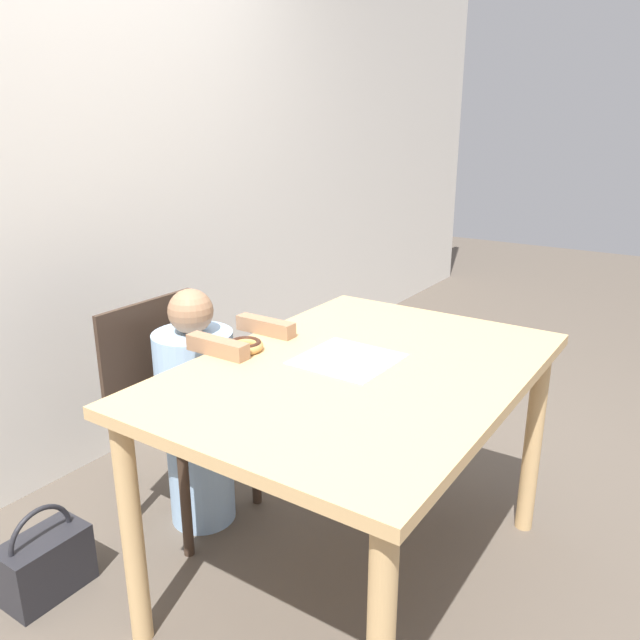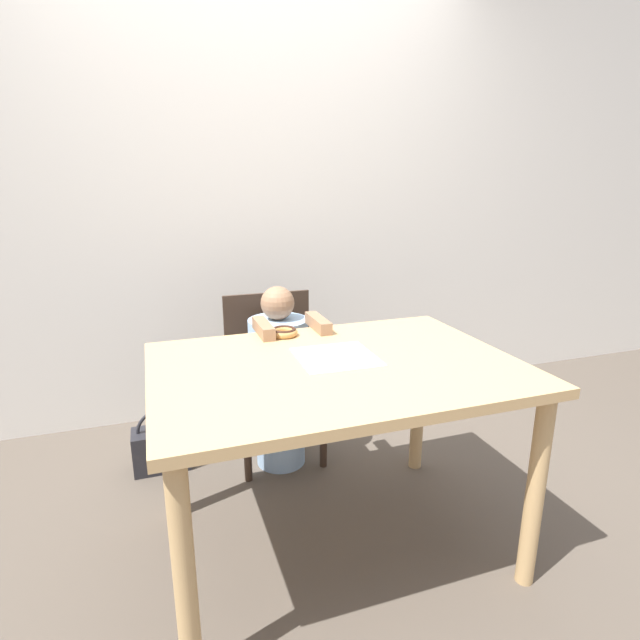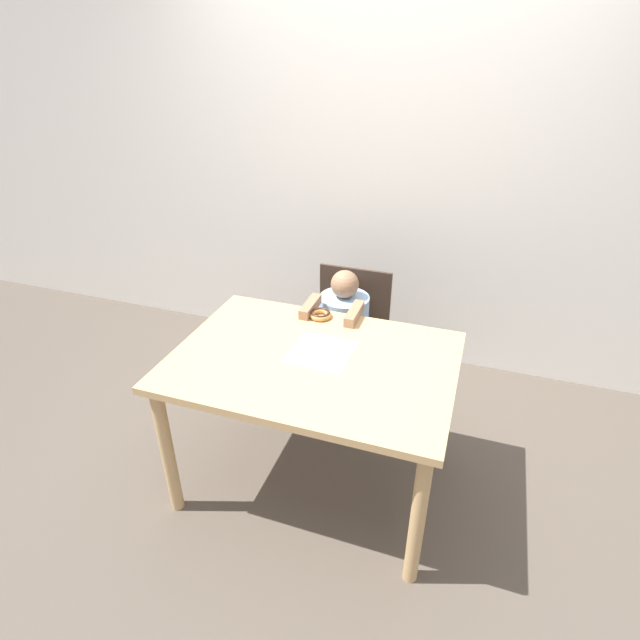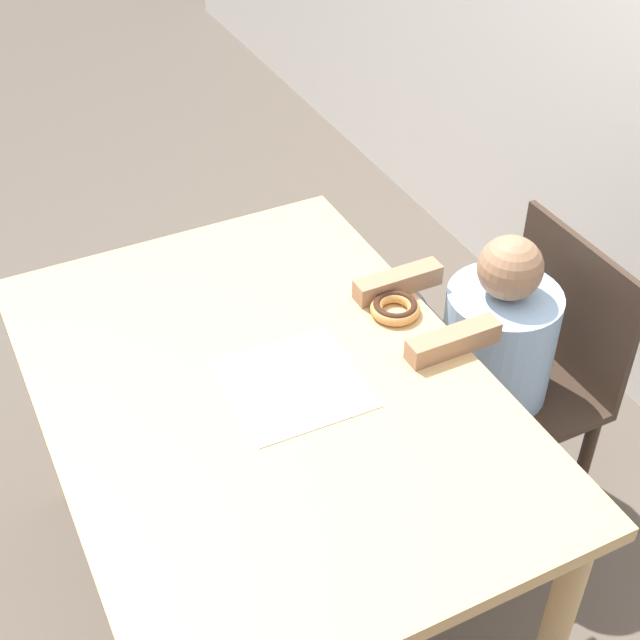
# 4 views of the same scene
# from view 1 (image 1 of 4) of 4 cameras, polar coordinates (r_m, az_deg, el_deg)

# --- Properties ---
(ground_plane) EXTENTS (12.00, 12.00, 0.00)m
(ground_plane) POSITION_cam_1_polar(r_m,az_deg,el_deg) (2.21, 3.29, -22.22)
(ground_plane) COLOR brown
(wall_back) EXTENTS (8.00, 0.05, 2.50)m
(wall_back) POSITION_cam_1_polar(r_m,az_deg,el_deg) (2.64, -22.93, 12.74)
(wall_back) COLOR silver
(wall_back) RESTS_ON ground_plane
(dining_table) EXTENTS (1.24, 0.88, 0.74)m
(dining_table) POSITION_cam_1_polar(r_m,az_deg,el_deg) (1.86, 3.65, -6.88)
(dining_table) COLOR tan
(dining_table) RESTS_ON ground_plane
(chair) EXTENTS (0.43, 0.37, 0.81)m
(chair) POSITION_cam_1_polar(r_m,az_deg,el_deg) (2.35, -12.99, -7.59)
(chair) COLOR #38281E
(chair) RESTS_ON ground_plane
(child_figure) EXTENTS (0.29, 0.47, 0.89)m
(child_figure) POSITION_cam_1_polar(r_m,az_deg,el_deg) (2.28, -11.06, -8.32)
(child_figure) COLOR #99BCE0
(child_figure) RESTS_ON ground_plane
(donut) EXTENTS (0.11, 0.11, 0.03)m
(donut) POSITION_cam_1_polar(r_m,az_deg,el_deg) (1.95, -6.87, -2.31)
(donut) COLOR tan
(donut) RESTS_ON dining_table
(napkin) EXTENTS (0.28, 0.28, 0.00)m
(napkin) POSITION_cam_1_polar(r_m,az_deg,el_deg) (1.87, 2.52, -3.59)
(napkin) COLOR white
(napkin) RESTS_ON dining_table
(handbag) EXTENTS (0.26, 0.15, 0.31)m
(handbag) POSITION_cam_1_polar(r_m,az_deg,el_deg) (2.25, -23.81, -19.62)
(handbag) COLOR #232328
(handbag) RESTS_ON ground_plane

